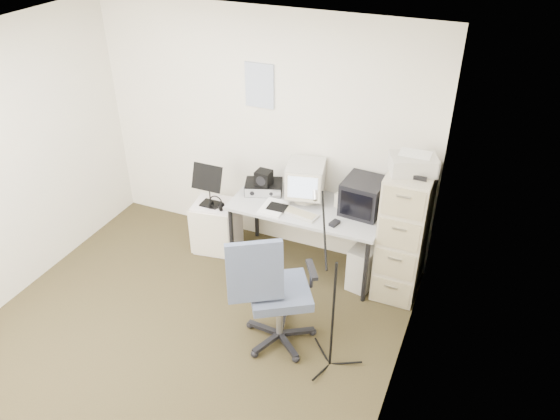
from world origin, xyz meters
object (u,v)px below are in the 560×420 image
at_px(side_cart, 217,226).
at_px(office_chair, 280,290).
at_px(filing_cabinet, 404,232).
at_px(desk, 306,237).

bearing_deg(side_cart, office_chair, -50.12).
bearing_deg(filing_cabinet, office_chair, -125.41).
bearing_deg(desk, filing_cabinet, 1.81).
xyz_separation_m(filing_cabinet, desk, (-0.95, -0.03, -0.29)).
relative_size(desk, office_chair, 1.35).
relative_size(office_chair, side_cart, 1.97).
height_order(desk, office_chair, office_chair).
distance_m(desk, side_cart, 0.99).
bearing_deg(filing_cabinet, desk, -178.19).
height_order(filing_cabinet, office_chair, filing_cabinet).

